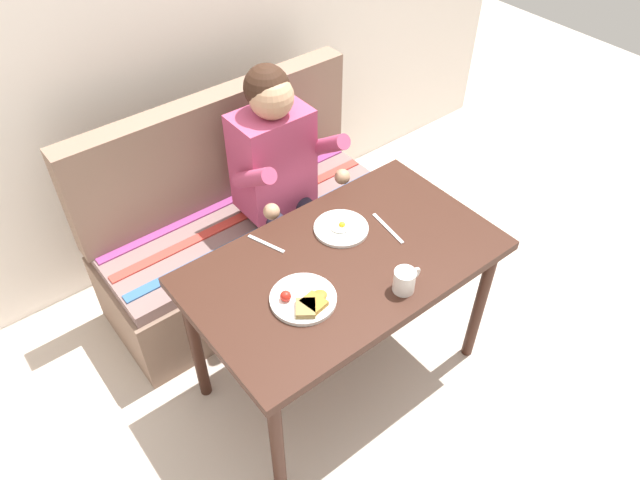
{
  "coord_description": "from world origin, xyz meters",
  "views": [
    {
      "loc": [
        -1.06,
        -1.2,
        2.34
      ],
      "look_at": [
        0.0,
        0.15,
        0.72
      ],
      "focal_mm": 33.64,
      "sensor_mm": 36.0,
      "label": 1
    }
  ],
  "objects_px": {
    "couch": "(244,230)",
    "knife": "(388,228)",
    "table": "(344,274)",
    "person": "(282,171)",
    "plate_breakfast": "(304,300)",
    "coffee_mug": "(405,280)",
    "plate_eggs": "(341,228)",
    "fork": "(266,244)"
  },
  "relations": [
    {
      "from": "couch",
      "to": "plate_breakfast",
      "type": "height_order",
      "value": "couch"
    },
    {
      "from": "plate_breakfast",
      "to": "fork",
      "type": "bearing_deg",
      "value": 79.19
    },
    {
      "from": "person",
      "to": "plate_breakfast",
      "type": "distance_m",
      "value": 0.77
    },
    {
      "from": "couch",
      "to": "person",
      "type": "xyz_separation_m",
      "value": [
        0.13,
        -0.17,
        0.41
      ]
    },
    {
      "from": "couch",
      "to": "fork",
      "type": "distance_m",
      "value": 0.68
    },
    {
      "from": "plate_eggs",
      "to": "plate_breakfast",
      "type": "bearing_deg",
      "value": -148.47
    },
    {
      "from": "person",
      "to": "plate_eggs",
      "type": "height_order",
      "value": "person"
    },
    {
      "from": "plate_eggs",
      "to": "fork",
      "type": "bearing_deg",
      "value": 157.7
    },
    {
      "from": "coffee_mug",
      "to": "person",
      "type": "bearing_deg",
      "value": 85.72
    },
    {
      "from": "knife",
      "to": "couch",
      "type": "bearing_deg",
      "value": 116.28
    },
    {
      "from": "person",
      "to": "coffee_mug",
      "type": "bearing_deg",
      "value": -94.28
    },
    {
      "from": "fork",
      "to": "knife",
      "type": "relative_size",
      "value": 0.85
    },
    {
      "from": "knife",
      "to": "plate_breakfast",
      "type": "bearing_deg",
      "value": -160.8
    },
    {
      "from": "knife",
      "to": "plate_eggs",
      "type": "bearing_deg",
      "value": 151.27
    },
    {
      "from": "couch",
      "to": "plate_breakfast",
      "type": "relative_size",
      "value": 6.03
    },
    {
      "from": "couch",
      "to": "knife",
      "type": "height_order",
      "value": "couch"
    },
    {
      "from": "couch",
      "to": "person",
      "type": "height_order",
      "value": "person"
    },
    {
      "from": "table",
      "to": "coffee_mug",
      "type": "xyz_separation_m",
      "value": [
        0.07,
        -0.25,
        0.13
      ]
    },
    {
      "from": "plate_breakfast",
      "to": "fork",
      "type": "height_order",
      "value": "plate_breakfast"
    },
    {
      "from": "person",
      "to": "fork",
      "type": "height_order",
      "value": "person"
    },
    {
      "from": "table",
      "to": "person",
      "type": "relative_size",
      "value": 0.99
    },
    {
      "from": "table",
      "to": "person",
      "type": "bearing_deg",
      "value": 77.32
    },
    {
      "from": "couch",
      "to": "fork",
      "type": "relative_size",
      "value": 8.47
    },
    {
      "from": "couch",
      "to": "knife",
      "type": "bearing_deg",
      "value": -71.5
    },
    {
      "from": "plate_eggs",
      "to": "knife",
      "type": "bearing_deg",
      "value": -36.51
    },
    {
      "from": "table",
      "to": "plate_breakfast",
      "type": "xyz_separation_m",
      "value": [
        -0.25,
        -0.07,
        0.1
      ]
    },
    {
      "from": "couch",
      "to": "knife",
      "type": "xyz_separation_m",
      "value": [
        0.25,
        -0.74,
        0.4
      ]
    },
    {
      "from": "table",
      "to": "knife",
      "type": "bearing_deg",
      "value": 5.84
    },
    {
      "from": "plate_breakfast",
      "to": "coffee_mug",
      "type": "xyz_separation_m",
      "value": [
        0.32,
        -0.17,
        0.03
      ]
    },
    {
      "from": "fork",
      "to": "couch",
      "type": "bearing_deg",
      "value": 50.8
    },
    {
      "from": "person",
      "to": "fork",
      "type": "bearing_deg",
      "value": -133.37
    },
    {
      "from": "couch",
      "to": "knife",
      "type": "distance_m",
      "value": 0.88
    },
    {
      "from": "table",
      "to": "couch",
      "type": "distance_m",
      "value": 0.83
    },
    {
      "from": "plate_breakfast",
      "to": "plate_eggs",
      "type": "xyz_separation_m",
      "value": [
        0.34,
        0.21,
        -0.0
      ]
    },
    {
      "from": "couch",
      "to": "knife",
      "type": "relative_size",
      "value": 7.2
    },
    {
      "from": "coffee_mug",
      "to": "knife",
      "type": "height_order",
      "value": "coffee_mug"
    },
    {
      "from": "table",
      "to": "plate_eggs",
      "type": "distance_m",
      "value": 0.19
    },
    {
      "from": "plate_breakfast",
      "to": "coffee_mug",
      "type": "relative_size",
      "value": 2.02
    },
    {
      "from": "table",
      "to": "coffee_mug",
      "type": "distance_m",
      "value": 0.29
    },
    {
      "from": "plate_breakfast",
      "to": "plate_eggs",
      "type": "relative_size",
      "value": 1.09
    },
    {
      "from": "table",
      "to": "knife",
      "type": "height_order",
      "value": "knife"
    },
    {
      "from": "couch",
      "to": "person",
      "type": "distance_m",
      "value": 0.47
    }
  ]
}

